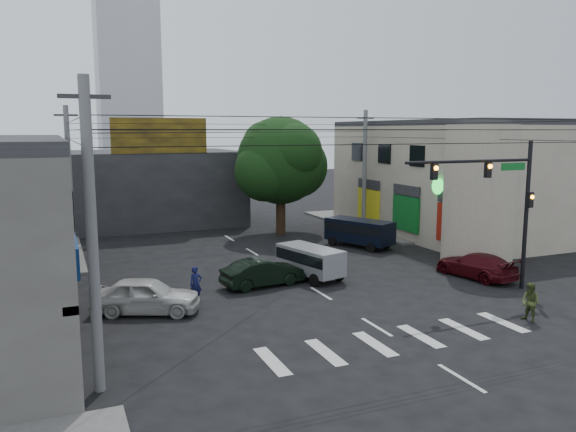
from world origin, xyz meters
TOP-DOWN VIEW (x-y plane):
  - ground at (0.00, 0.00)m, footprint 160.00×160.00m
  - sidewalk_far_right at (18.00, 18.00)m, footprint 16.00×16.00m
  - building_right at (18.00, 13.00)m, footprint 14.00×18.00m
  - corner_column at (11.00, 4.00)m, footprint 4.00×4.00m
  - building_far at (-4.00, 26.00)m, footprint 14.00×10.00m
  - billboard at (-4.00, 21.10)m, footprint 7.00×0.30m
  - tower_distant at (0.00, 70.00)m, footprint 9.00×9.00m
  - street_tree at (4.00, 17.00)m, footprint 6.40×6.40m
  - traffic_gantry at (7.82, -1.00)m, footprint 7.10×0.35m
  - utility_pole_near_left at (-10.50, -4.50)m, footprint 0.32×0.32m
  - utility_pole_far_left at (-10.50, 16.00)m, footprint 0.32×0.32m
  - utility_pole_far_right at (10.50, 16.00)m, footprint 0.32×0.32m
  - dark_sedan at (-2.10, 4.28)m, footprint 2.52×4.53m
  - white_compact at (-8.09, 2.26)m, footprint 5.03×5.80m
  - maroon_sedan at (8.82, 1.51)m, footprint 3.30×5.14m
  - silver_minivan at (0.70, 4.71)m, footprint 4.67×3.55m
  - navy_van at (7.09, 10.71)m, footprint 5.89×5.17m
  - traffic_officer at (-5.78, 3.00)m, footprint 0.74×0.61m
  - pedestrian_olive at (6.07, -4.83)m, footprint 0.96×0.84m

SIDE VIEW (x-z plane):
  - ground at x=0.00m, z-range 0.00..0.00m
  - sidewalk_far_right at x=18.00m, z-range 0.00..0.15m
  - maroon_sedan at x=8.82m, z-range 0.00..1.32m
  - dark_sedan at x=-2.10m, z-range 0.00..1.37m
  - white_compact at x=-8.09m, z-range 0.00..1.54m
  - pedestrian_olive at x=6.07m, z-range 0.00..1.60m
  - traffic_officer at x=-5.78m, z-range 0.00..1.63m
  - silver_minivan at x=0.70m, z-range 0.00..1.66m
  - navy_van at x=7.09m, z-range 0.00..1.84m
  - building_far at x=-4.00m, z-range 0.00..6.00m
  - building_right at x=18.00m, z-range 0.00..8.00m
  - corner_column at x=11.00m, z-range 0.00..8.00m
  - utility_pole_near_left at x=-10.50m, z-range 0.00..9.20m
  - utility_pole_far_left at x=-10.50m, z-range 0.00..9.20m
  - utility_pole_far_right at x=10.50m, z-range 0.00..9.20m
  - traffic_gantry at x=7.82m, z-range 1.23..8.43m
  - street_tree at x=4.00m, z-range 1.12..9.82m
  - billboard at x=-4.00m, z-range 6.00..8.60m
  - tower_distant at x=0.00m, z-range 0.00..44.00m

